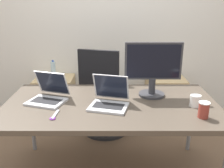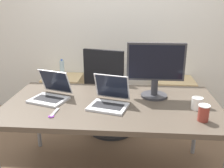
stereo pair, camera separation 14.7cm
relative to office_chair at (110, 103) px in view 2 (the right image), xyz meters
name	(u,v)px [view 2 (the right image)]	position (x,y,z in m)	size (l,w,h in m)	color
wall_back	(121,19)	(0.09, 0.71, 0.91)	(10.00, 0.05, 2.60)	silver
desk	(112,107)	(0.09, -0.78, 0.29)	(1.78, 0.95, 0.72)	#473D33
office_chair	(110,103)	(0.00, 0.00, 0.00)	(0.58, 0.62, 1.06)	#232326
cabinet_left	(64,96)	(-0.68, 0.45, -0.11)	(0.50, 0.45, 0.56)	tan
cabinet_right	(173,99)	(0.82, 0.45, -0.11)	(0.50, 0.45, 0.56)	tan
water_bottle	(62,69)	(-0.68, 0.45, 0.28)	(0.06, 0.06, 0.24)	silver
laptop_left	(109,100)	(0.08, -0.84, 0.39)	(0.35, 0.37, 0.24)	silver
laptop_right	(51,93)	(-0.45, -0.73, 0.38)	(0.36, 0.39, 0.24)	silver
monitor	(155,69)	(0.45, -0.61, 0.59)	(0.49, 0.23, 0.48)	#2D2D33
coffee_cup_white	(197,103)	(0.77, -0.85, 0.38)	(0.09, 0.09, 0.10)	white
coffee_cup_brown	(204,113)	(0.76, -1.06, 0.40)	(0.08, 0.08, 0.12)	maroon
scissors	(54,114)	(-0.33, -1.04, 0.34)	(0.05, 0.17, 0.01)	#B2B2B7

